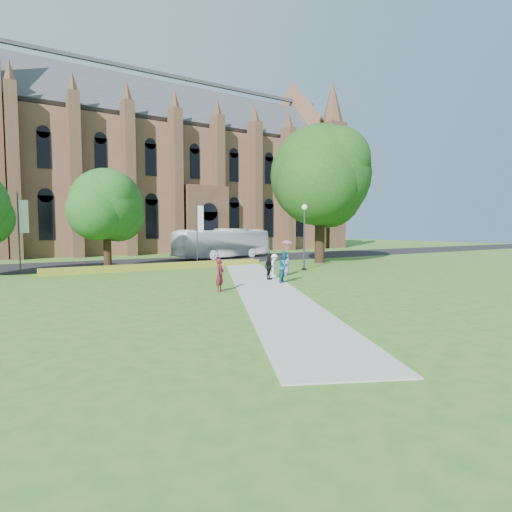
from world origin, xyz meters
TOP-DOWN VIEW (x-y plane):
  - ground at (0.00, 0.00)m, footprint 160.00×160.00m
  - road at (0.00, 20.00)m, footprint 160.00×10.00m
  - footpath at (0.00, 1.00)m, footprint 15.58×28.54m
  - flower_hedge at (-2.00, 13.20)m, footprint 18.00×1.40m
  - cathedral at (10.00, 39.73)m, footprint 52.60×18.25m
  - streetlamp at (7.50, 6.50)m, footprint 0.44×0.44m
  - large_tree at (13.00, 11.00)m, footprint 9.60×9.60m
  - street_tree_1 at (-6.00, 14.50)m, footprint 5.60×5.60m
  - banner_pole_0 at (2.11, 15.20)m, footprint 0.70×0.10m
  - banner_pole_1 at (-11.89, 15.20)m, footprint 0.70×0.10m
  - tour_coach at (7.59, 20.95)m, footprint 12.11×4.86m
  - pedestrian_0 at (-3.23, 0.10)m, footprint 0.74×0.73m
  - pedestrian_1 at (1.64, 1.05)m, footprint 1.17×1.13m
  - pedestrian_2 at (2.75, 3.78)m, footprint 1.15×1.07m
  - pedestrian_3 at (1.55, 2.67)m, footprint 1.00×0.77m
  - pedestrian_4 at (4.06, 4.28)m, footprint 0.91×0.71m
  - parasol at (4.24, 4.38)m, footprint 0.92×0.92m

SIDE VIEW (x-z plane):
  - ground at x=0.00m, z-range 0.00..0.00m
  - road at x=0.00m, z-range 0.00..0.02m
  - footpath at x=0.00m, z-range 0.00..0.04m
  - flower_hedge at x=-2.00m, z-range 0.00..0.45m
  - pedestrian_2 at x=2.75m, z-range 0.04..1.59m
  - pedestrian_3 at x=1.55m, z-range 0.04..1.63m
  - pedestrian_4 at x=4.06m, z-range 0.04..1.69m
  - pedestrian_0 at x=-3.23m, z-range 0.04..1.77m
  - pedestrian_1 at x=1.64m, z-range 0.04..1.94m
  - tour_coach at x=7.59m, z-range 0.02..3.31m
  - parasol at x=4.24m, z-range 1.69..2.39m
  - streetlamp at x=7.50m, z-range 0.68..5.92m
  - banner_pole_0 at x=2.11m, z-range 0.39..6.39m
  - banner_pole_1 at x=-11.89m, z-range 0.39..6.39m
  - street_tree_1 at x=-6.00m, z-range 1.20..9.25m
  - large_tree at x=13.00m, z-range 1.77..14.97m
  - cathedral at x=10.00m, z-range -1.02..26.98m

